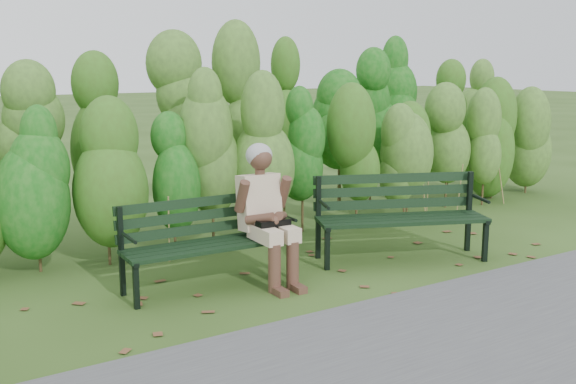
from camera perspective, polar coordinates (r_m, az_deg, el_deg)
ground at (r=6.63m, az=1.64°, el=-6.86°), size 80.00×80.00×0.00m
footpath at (r=5.08m, az=16.10°, el=-12.92°), size 60.00×2.50×0.01m
hedge_band at (r=7.96m, az=-5.90°, el=5.33°), size 11.04×1.67×2.42m
leaf_litter at (r=6.50m, az=1.66°, el=-7.22°), size 5.83×2.16×0.01m
bench_left at (r=6.20m, az=-6.87°, el=-3.64°), size 1.62×0.58×0.80m
bench_right at (r=7.11m, az=9.37°, el=-1.48°), size 1.83×1.19×0.87m
seated_woman at (r=6.22m, az=-1.87°, el=-1.25°), size 0.54×0.79×1.29m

